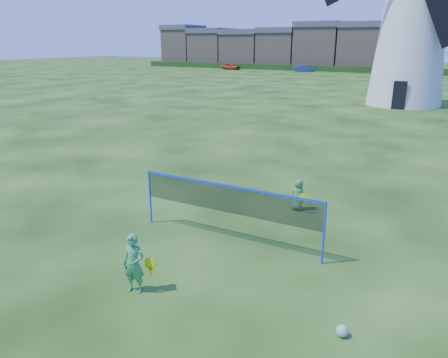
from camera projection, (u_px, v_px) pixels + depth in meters
ground at (209, 236)px, 11.40m from camera, size 220.00×220.00×0.00m
windmill at (412, 26)px, 33.15m from camera, size 13.57×5.83×18.03m
badminton_net at (228, 200)px, 10.78m from camera, size 5.05×0.05×1.55m
player_girl at (134, 264)px, 8.69m from camera, size 0.68×0.40×1.28m
player_boy at (298, 195)px, 13.05m from camera, size 0.62×0.43×0.98m
play_ball at (342, 331)px, 7.50m from camera, size 0.22×0.22×0.22m
terraced_houses at (282, 47)px, 82.13m from camera, size 52.32×8.40×8.40m
hedge at (290, 68)px, 76.38m from camera, size 62.00×0.80×1.00m
car_left at (231, 66)px, 78.25m from camera, size 3.79×1.92×1.24m
car_right at (304, 68)px, 73.48m from camera, size 3.63×2.50×1.13m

